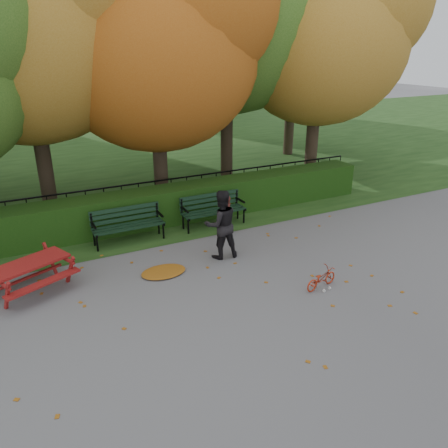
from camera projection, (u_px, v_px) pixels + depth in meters
name	position (u px, v px, depth m)	size (l,w,h in m)	color
ground	(242.00, 296.00, 8.79)	(90.00, 90.00, 0.00)	slate
grass_strip	(96.00, 154.00, 20.34)	(90.00, 90.00, 0.00)	#163310
building_right	(156.00, 27.00, 32.97)	(9.00, 6.00, 12.00)	tan
hedge	(165.00, 205.00, 12.31)	(13.00, 0.90, 1.00)	black
iron_fence	(156.00, 196.00, 12.96)	(14.00, 0.04, 1.02)	black
tree_b	(36.00, 16.00, 11.28)	(6.72, 6.40, 8.79)	black
tree_c	(168.00, 40.00, 12.23)	(6.30, 6.00, 8.00)	black
tree_d	(241.00, 2.00, 14.11)	(7.14, 6.80, 9.58)	black
tree_e	(332.00, 32.00, 14.36)	(6.09, 5.80, 8.16)	black
tree_g	(305.00, 28.00, 18.30)	(6.30, 6.00, 8.55)	black
bench_left	(127.00, 222.00, 11.10)	(1.80, 0.57, 0.88)	black
bench_right	(212.00, 207.00, 12.11)	(1.80, 0.57, 0.88)	black
picnic_table	(29.00, 269.00, 8.79)	(1.90, 1.74, 0.75)	maroon
leaf_pile	(164.00, 272.00, 9.67)	(1.01, 0.70, 0.07)	brown
leaf_scatter	(235.00, 289.00, 9.03)	(9.00, 5.70, 0.01)	brown
child	(226.00, 215.00, 11.49)	(0.40, 0.26, 1.09)	#411814
adult	(221.00, 224.00, 10.14)	(0.81, 0.63, 1.66)	black
bicycle	(321.00, 278.00, 9.03)	(0.29, 0.83, 0.44)	#A4270F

